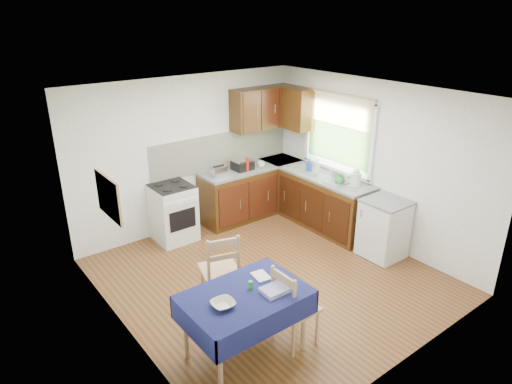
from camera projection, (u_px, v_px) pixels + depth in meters
floor at (270, 277)px, 6.29m from camera, size 4.20×4.20×0.00m
ceiling at (272, 95)px, 5.35m from camera, size 4.00×4.20×0.02m
wall_back at (189, 154)px, 7.36m from camera, size 4.00×0.02×2.50m
wall_front at (413, 260)px, 4.28m from camera, size 4.00×0.02×2.50m
wall_left at (121, 238)px, 4.69m from camera, size 0.02×4.20×2.50m
wall_right at (372, 163)px, 6.95m from camera, size 0.02×4.20×2.50m
base_cabinets at (285, 197)px, 7.82m from camera, size 1.90×2.30×0.86m
worktop_back at (252, 168)px, 7.87m from camera, size 1.90×0.60×0.04m
worktop_right at (326, 178)px, 7.40m from camera, size 0.60×1.70×0.04m
worktop_corner at (280, 160)px, 8.24m from camera, size 0.60×0.60×0.04m
splashback at (223, 150)px, 7.74m from camera, size 2.70×0.02×0.60m
upper_cabinets at (274, 108)px, 7.78m from camera, size 1.20×0.85×0.70m
stove at (173, 213)px, 7.16m from camera, size 0.60×0.61×0.92m
window at (339, 128)px, 7.30m from camera, size 0.04×1.48×1.26m
fridge at (384, 228)px, 6.68m from camera, size 0.58×0.60×0.89m
corkboard at (109, 197)px, 4.80m from camera, size 0.04×0.62×0.47m
dining_table at (245, 302)px, 4.66m from camera, size 1.26×0.85×0.76m
chair_far at (221, 268)px, 5.49m from camera, size 0.56×0.56×1.02m
chair_near at (292, 305)px, 4.86m from camera, size 0.43×0.43×0.96m
toaster at (219, 171)px, 7.38m from camera, size 0.25×0.15×0.19m
sandwich_press at (243, 164)px, 7.69m from camera, size 0.32×0.28×0.19m
sauce_bottle at (247, 165)px, 7.59m from camera, size 0.05×0.05×0.23m
yellow_packet at (241, 162)px, 7.86m from camera, size 0.13×0.11×0.15m
dish_rack at (338, 181)px, 7.16m from camera, size 0.40×0.30×0.19m
kettle at (356, 178)px, 6.97m from camera, size 0.16×0.16×0.28m
cup at (261, 164)px, 7.83m from camera, size 0.14×0.14×0.09m
soap_bottle_a at (317, 167)px, 7.45m from camera, size 0.12×0.12×0.26m
soap_bottle_b at (309, 165)px, 7.63m from camera, size 0.13×0.13×0.21m
soap_bottle_c at (339, 179)px, 7.03m from camera, size 0.18×0.18×0.18m
plate_bowl at (223, 304)px, 4.41m from camera, size 0.24×0.24×0.06m
book at (254, 278)px, 4.87m from camera, size 0.19×0.23×0.02m
spice_jar at (251, 285)px, 4.68m from camera, size 0.04×0.04×0.09m
tea_towel at (274, 290)px, 4.63m from camera, size 0.27×0.22×0.05m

